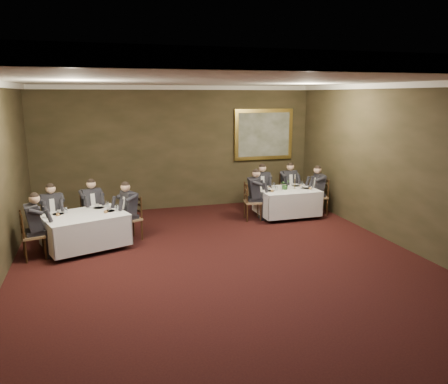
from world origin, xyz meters
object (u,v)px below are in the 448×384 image
chair_main_endleft (252,209)px  diner_sec_backleft (53,220)px  diner_main_endleft (253,201)px  diner_sec_endright (130,218)px  diner_main_endright (319,196)px  chair_sec_backleft (54,230)px  chair_sec_endleft (34,245)px  candlestick (295,183)px  diner_sec_endleft (33,234)px  painting (264,134)px  table_second (85,228)px  table_main (287,200)px  diner_sec_backright (92,214)px  chair_sec_endright (131,227)px  chair_main_backright (288,199)px  centerpiece (285,184)px  diner_main_backright (288,191)px  diner_main_backleft (261,193)px  chair_sec_backright (93,223)px  chair_main_endright (319,204)px  chair_main_backleft (261,201)px

chair_main_endleft → diner_sec_backleft: size_ratio=0.74×
diner_main_endleft → diner_sec_endright: same height
diner_main_endright → chair_sec_backleft: (-6.87, -0.43, -0.23)m
chair_sec_endleft → candlestick: size_ratio=2.43×
diner_sec_endleft → painting: bearing=105.0°
candlestick → painting: painting is taller
table_second → chair_sec_endleft: bearing=-161.3°
table_main → diner_main_endright: (0.98, 0.01, 0.06)m
diner_sec_endright → chair_sec_endleft: bearing=85.0°
candlestick → diner_sec_backright: bearing=-178.5°
diner_sec_endright → diner_main_endleft: bearing=-100.9°
chair_main_endleft → chair_sec_endright: size_ratio=1.00×
diner_sec_backleft → chair_sec_backleft: bearing=-90.0°
chair_main_backright → chair_sec_endright: bearing=16.7°
diner_sec_endleft → centerpiece: 6.28m
diner_main_backright → painting: bearing=-69.1°
diner_main_endleft → chair_sec_endright: bearing=-68.3°
chair_main_backright → chair_sec_endleft: (-6.60, -2.23, 0.00)m
chair_sec_backleft → chair_sec_endleft: bearing=62.7°
diner_main_endright → chair_sec_endleft: 7.32m
diner_main_backleft → candlestick: bearing=138.3°
diner_main_backleft → diner_main_backright: bearing=-169.9°
diner_sec_backright → chair_main_endleft: bearing=165.4°
chair_sec_backright → diner_sec_endleft: diner_sec_endleft is taller
table_second → painting: painting is taller
chair_sec_backright → chair_sec_endright: size_ratio=1.00×
diner_main_endright → chair_main_endright: bearing=-90.0°
chair_main_endleft → diner_sec_endright: 3.32m
chair_main_backleft → chair_sec_endleft: bearing=30.5°
diner_main_endleft → diner_main_endright: 1.96m
chair_main_backright → diner_sec_backright: diner_sec_backright is taller
diner_sec_backright → candlestick: (5.27, 0.14, 0.40)m
diner_main_backright → diner_sec_backleft: (-6.30, -1.23, 0.00)m
chair_sec_backleft → diner_sec_endleft: 1.06m
chair_sec_backleft → candlestick: candlestick is taller
diner_sec_backright → centerpiece: bearing=165.0°
chair_main_endright → table_main: bearing=103.1°
diner_sec_endleft → painting: 7.13m
chair_sec_backleft → diner_main_endright: bearing=173.0°
chair_main_endright → chair_sec_backright: (-6.05, -0.15, 0.00)m
chair_sec_endleft → diner_main_endleft: bearing=92.8°
table_second → chair_sec_endleft: chair_sec_endleft is taller
chair_main_endleft → chair_sec_endleft: (-5.20, -1.41, 0.00)m
diner_sec_backleft → chair_main_endleft: bearing=174.4°
diner_main_backright → painting: (-0.41, 0.98, 1.56)m
chair_main_backright → chair_sec_backleft: size_ratio=1.00×
chair_sec_endright → centerpiece: centerpiece is taller
chair_main_backleft → candlestick: 1.21m
diner_sec_backleft → chair_main_endright: bearing=173.1°
diner_main_backleft → chair_sec_backleft: 5.60m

